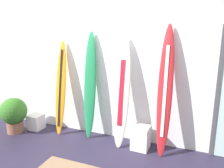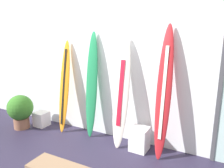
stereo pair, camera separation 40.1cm
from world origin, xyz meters
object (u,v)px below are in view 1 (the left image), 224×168
surfboard_crimson (165,92)px  potted_plant (14,113)px  surfboard_ivory (122,93)px  surfboard_sunset (61,89)px  display_block_center (36,122)px  display_block_left (141,138)px  surfboard_emerald (90,87)px

surfboard_crimson → potted_plant: bearing=-173.5°
surfboard_ivory → surfboard_sunset: bearing=178.8°
surfboard_sunset → display_block_center: (-0.62, -0.09, -0.77)m
surfboard_ivory → display_block_left: bearing=-5.2°
surfboard_ivory → display_block_center: (-1.93, -0.06, -0.84)m
surfboard_sunset → surfboard_ivory: (1.31, -0.03, 0.07)m
surfboard_ivory → surfboard_crimson: 0.77m
surfboard_crimson → display_block_center: bearing=-178.8°
display_block_left → potted_plant: bearing=-173.1°
surfboard_ivory → display_block_center: 2.11m
surfboard_emerald → display_block_left: size_ratio=4.96×
surfboard_emerald → display_block_center: bearing=-173.7°
potted_plant → surfboard_emerald: bearing=15.3°
display_block_center → surfboard_crimson: bearing=1.2°
surfboard_crimson → display_block_left: size_ratio=5.25×
surfboard_crimson → display_block_left: bearing=-175.9°
surfboard_emerald → display_block_left: surfboard_emerald is taller
surfboard_crimson → potted_plant: surfboard_crimson is taller
display_block_left → display_block_center: size_ratio=1.32×
surfboard_sunset → potted_plant: size_ratio=2.57×
surfboard_sunset → display_block_center: 0.99m
surfboard_emerald → surfboard_crimson: (1.43, -0.08, 0.07)m
surfboard_emerald → surfboard_ivory: (0.67, -0.08, -0.03)m
surfboard_sunset → display_block_left: surfboard_sunset is taller
surfboard_emerald → surfboard_ivory: size_ratio=1.04×
surfboard_crimson → display_block_center: size_ratio=6.94×
surfboard_sunset → display_block_left: size_ratio=4.52×
potted_plant → surfboard_sunset: bearing=22.1°
surfboard_sunset → display_block_center: size_ratio=5.98×
surfboard_crimson → display_block_center: 2.85m
display_block_left → display_block_center: bearing=-179.3°
surfboard_ivory → surfboard_emerald: bearing=173.6°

